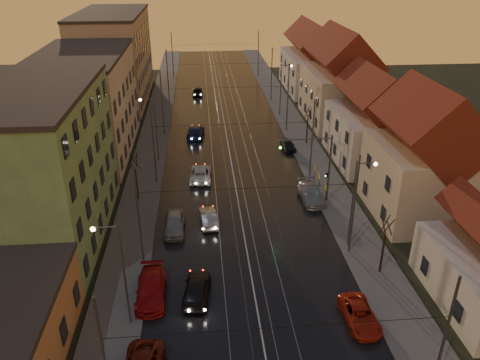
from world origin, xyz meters
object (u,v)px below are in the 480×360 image
object	(u,v)px
driving_car_2	(201,173)
parked_left_3	(174,223)
street_lamp_3	(283,85)
parked_right_1	(311,194)
driving_car_1	(209,217)
parked_right_2	(288,145)
street_lamp_0	(118,266)
driving_car_0	(197,288)
driving_car_3	(196,131)
parked_left_2	(151,289)
street_lamp_2	(153,123)
parked_right_0	(360,315)
street_lamp_1	(357,196)
traffic_light_mast	(320,161)
driving_car_4	(197,91)

from	to	relation	value
driving_car_2	parked_left_3	bearing A→B (deg)	79.85
street_lamp_3	driving_car_2	world-z (taller)	street_lamp_3
driving_car_2	parked_right_1	bearing A→B (deg)	155.06
driving_car_1	parked_right_2	world-z (taller)	driving_car_1
street_lamp_0	parked_left_3	distance (m)	12.76
driving_car_0	driving_car_3	world-z (taller)	driving_car_0
street_lamp_0	driving_car_0	xyz separation A→B (m)	(4.84, 2.39, -4.11)
parked_left_2	parked_right_2	bearing A→B (deg)	60.03
street_lamp_2	driving_car_2	world-z (taller)	street_lamp_2
parked_left_2	driving_car_0	bearing A→B (deg)	-5.52
street_lamp_3	parked_left_2	bearing A→B (deg)	-112.00
parked_right_0	driving_car_2	bearing A→B (deg)	112.60
street_lamp_3	driving_car_2	distance (m)	25.46
parked_left_2	parked_left_3	xyz separation A→B (m)	(1.35, 9.09, 0.03)
driving_car_2	parked_left_3	size ratio (longest dim) A/B	1.09
street_lamp_1	parked_right_2	size ratio (longest dim) A/B	2.19
traffic_light_mast	driving_car_1	bearing A→B (deg)	-163.58
street_lamp_0	driving_car_1	distance (m)	14.68
parked_right_0	parked_right_2	xyz separation A→B (m)	(0.75, 31.45, 0.01)
street_lamp_2	parked_right_1	distance (m)	20.66
street_lamp_3	driving_car_1	world-z (taller)	street_lamp_3
street_lamp_1	parked_right_1	distance (m)	9.53
driving_car_4	parked_left_3	bearing A→B (deg)	87.33
street_lamp_3	traffic_light_mast	xyz separation A→B (m)	(-1.11, -28.00, -0.29)
traffic_light_mast	parked_left_3	xyz separation A→B (m)	(-14.24, -4.26, -3.82)
driving_car_3	driving_car_4	size ratio (longest dim) A/B	1.22
street_lamp_2	parked_right_2	world-z (taller)	street_lamp_2
traffic_light_mast	driving_car_0	distance (m)	18.71
driving_car_2	driving_car_3	bearing A→B (deg)	-84.62
driving_car_4	parked_right_2	size ratio (longest dim) A/B	1.19
street_lamp_3	parked_right_2	size ratio (longest dim) A/B	2.19
driving_car_2	street_lamp_1	bearing A→B (deg)	134.80
street_lamp_0	street_lamp_2	world-z (taller)	same
driving_car_1	driving_car_3	distance (m)	23.25
street_lamp_0	parked_left_2	bearing A→B (deg)	60.37
street_lamp_2	parked_right_2	xyz separation A→B (m)	(16.70, 2.23, -4.26)
street_lamp_1	parked_left_3	world-z (taller)	street_lamp_1
driving_car_4	parked_right_0	bearing A→B (deg)	100.79
parked_right_0	driving_car_1	bearing A→B (deg)	124.02
street_lamp_1	street_lamp_2	xyz separation A→B (m)	(-18.21, 20.00, 0.00)
driving_car_2	parked_right_2	xyz separation A→B (m)	(11.33, 7.81, -0.07)
street_lamp_1	driving_car_2	world-z (taller)	street_lamp_1
driving_car_0	parked_left_3	size ratio (longest dim) A/B	0.99
street_lamp_3	traffic_light_mast	size ratio (longest dim) A/B	1.11
parked_right_0	parked_right_2	size ratio (longest dim) A/B	1.21
street_lamp_3	driving_car_0	size ratio (longest dim) A/B	1.76
parked_right_1	parked_left_2	bearing A→B (deg)	-139.56
street_lamp_3	street_lamp_2	bearing A→B (deg)	-138.69
driving_car_0	parked_right_1	bearing A→B (deg)	-123.00
street_lamp_2	driving_car_4	distance (m)	29.67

